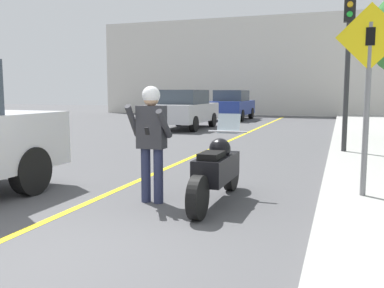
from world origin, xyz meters
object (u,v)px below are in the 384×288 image
object	(u,v)px
person_biker	(151,132)
traffic_light	(349,40)
motorcycle	(217,170)
crossing_sign	(368,82)
parked_car_silver	(185,109)
parked_car_blue	(232,105)

from	to	relation	value
person_biker	traffic_light	size ratio (longest dim) A/B	0.44
motorcycle	crossing_sign	bearing A→B (deg)	13.66
person_biker	parked_car_silver	size ratio (longest dim) A/B	0.40
motorcycle	parked_car_silver	xyz separation A→B (m)	(-4.74, 11.55, 0.37)
traffic_light	parked_car_blue	world-z (taller)	traffic_light
traffic_light	parked_car_silver	bearing A→B (deg)	135.38
motorcycle	person_biker	size ratio (longest dim) A/B	1.35
motorcycle	parked_car_blue	xyz separation A→B (m)	(-4.21, 17.85, 0.37)
parked_car_silver	parked_car_blue	xyz separation A→B (m)	(0.52, 6.30, 0.00)
motorcycle	parked_car_blue	distance (m)	18.35
motorcycle	parked_car_silver	bearing A→B (deg)	112.29
crossing_sign	parked_car_blue	bearing A→B (deg)	109.70
motorcycle	traffic_light	size ratio (longest dim) A/B	0.60
crossing_sign	parked_car_silver	bearing A→B (deg)	121.34
motorcycle	person_biker	bearing A→B (deg)	-161.55
crossing_sign	traffic_light	bearing A→B (deg)	92.95
crossing_sign	parked_car_silver	xyz separation A→B (m)	(-6.74, 11.06, -0.90)
person_biker	parked_car_blue	size ratio (longest dim) A/B	0.40
parked_car_silver	parked_car_blue	size ratio (longest dim) A/B	1.00
parked_car_silver	traffic_light	bearing A→B (deg)	-44.62
traffic_light	parked_car_blue	size ratio (longest dim) A/B	0.92
motorcycle	parked_car_silver	distance (m)	12.49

